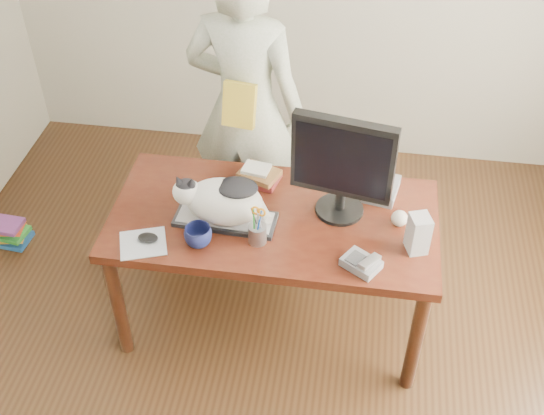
{
  "coord_description": "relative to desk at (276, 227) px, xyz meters",
  "views": [
    {
      "loc": [
        0.36,
        -1.85,
        2.98
      ],
      "look_at": [
        0.0,
        0.55,
        0.85
      ],
      "focal_mm": 45.0,
      "sensor_mm": 36.0,
      "label": 1
    }
  ],
  "objects": [
    {
      "name": "keyboard",
      "position": [
        -0.23,
        -0.15,
        0.16
      ],
      "size": [
        0.5,
        0.21,
        0.03
      ],
      "rotation": [
        0.0,
        0.0,
        -0.05
      ],
      "color": "black",
      "rests_on": "desk"
    },
    {
      "name": "coffee_mug",
      "position": [
        -0.32,
        -0.32,
        0.2
      ],
      "size": [
        0.17,
        0.17,
        0.1
      ],
      "primitive_type": "imported",
      "rotation": [
        0.0,
        0.0,
        1.08
      ],
      "color": "#0D1135",
      "rests_on": "desk"
    },
    {
      "name": "baseball",
      "position": [
        0.61,
        -0.05,
        0.19
      ],
      "size": [
        0.08,
        0.08,
        0.08
      ],
      "rotation": [
        0.0,
        0.0,
        0.38
      ],
      "color": "white",
      "rests_on": "desk"
    },
    {
      "name": "calculator",
      "position": [
        0.51,
        0.17,
        0.18
      ],
      "size": [
        0.2,
        0.24,
        0.06
      ],
      "rotation": [
        0.0,
        0.0,
        -0.19
      ],
      "color": "slate",
      "rests_on": "desk"
    },
    {
      "name": "pen_cup",
      "position": [
        -0.05,
        -0.26,
        0.21
      ],
      "size": [
        0.11,
        0.11,
        0.22
      ],
      "rotation": [
        0.0,
        0.0,
        -0.29
      ],
      "color": "gray",
      "rests_on": "desk"
    },
    {
      "name": "monitor",
      "position": [
        0.31,
        -0.01,
        0.46
      ],
      "size": [
        0.49,
        0.28,
        0.55
      ],
      "rotation": [
        0.0,
        0.0,
        -0.19
      ],
      "color": "black",
      "rests_on": "desk"
    },
    {
      "name": "book_pile_b",
      "position": [
        -1.72,
        0.27,
        -0.53
      ],
      "size": [
        0.26,
        0.2,
        0.15
      ],
      "color": "navy",
      "rests_on": "ground"
    },
    {
      "name": "desk",
      "position": [
        0.0,
        0.0,
        0.0
      ],
      "size": [
        1.6,
        0.8,
        0.75
      ],
      "color": "black",
      "rests_on": "ground"
    },
    {
      "name": "held_book",
      "position": [
        -0.25,
        0.42,
        0.45
      ],
      "size": [
        0.19,
        0.13,
        0.24
      ],
      "rotation": [
        0.0,
        0.0,
        -0.15
      ],
      "color": "gold",
      "rests_on": "person"
    },
    {
      "name": "mouse",
      "position": [
        -0.56,
        -0.34,
        0.17
      ],
      "size": [
        0.11,
        0.09,
        0.04
      ],
      "rotation": [
        0.0,
        0.0,
        0.34
      ],
      "color": "black",
      "rests_on": "mousepad"
    },
    {
      "name": "cat",
      "position": [
        -0.24,
        -0.15,
        0.29
      ],
      "size": [
        0.48,
        0.25,
        0.27
      ],
      "rotation": [
        0.0,
        0.0,
        -0.05
      ],
      "color": "silver",
      "rests_on": "keyboard"
    },
    {
      "name": "room",
      "position": [
        0.0,
        -0.68,
        0.75
      ],
      "size": [
        4.5,
        4.5,
        4.5
      ],
      "color": "black",
      "rests_on": "ground"
    },
    {
      "name": "book_stack",
      "position": [
        -0.12,
        0.18,
        0.18
      ],
      "size": [
        0.25,
        0.21,
        0.08
      ],
      "rotation": [
        0.0,
        0.0,
        -0.28
      ],
      "color": "#4D1415",
      "rests_on": "desk"
    },
    {
      "name": "phone",
      "position": [
        0.44,
        -0.36,
        0.17
      ],
      "size": [
        0.2,
        0.19,
        0.07
      ],
      "rotation": [
        0.0,
        0.0,
        -0.57
      ],
      "color": "slate",
      "rests_on": "desk"
    },
    {
      "name": "speaker",
      "position": [
        0.69,
        -0.2,
        0.25
      ],
      "size": [
        0.11,
        0.12,
        0.2
      ],
      "rotation": [
        0.0,
        0.0,
        0.33
      ],
      "color": "#AEADB0",
      "rests_on": "desk"
    },
    {
      "name": "mousepad",
      "position": [
        -0.58,
        -0.36,
        0.15
      ],
      "size": [
        0.26,
        0.25,
        0.0
      ],
      "rotation": [
        0.0,
        0.0,
        0.34
      ],
      "color": "silver",
      "rests_on": "desk"
    },
    {
      "name": "person",
      "position": [
        -0.25,
        0.59,
        0.31
      ],
      "size": [
        0.72,
        0.53,
        1.83
      ],
      "primitive_type": "imported",
      "rotation": [
        0.0,
        0.0,
        2.99
      ],
      "color": "silver",
      "rests_on": "ground"
    }
  ]
}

